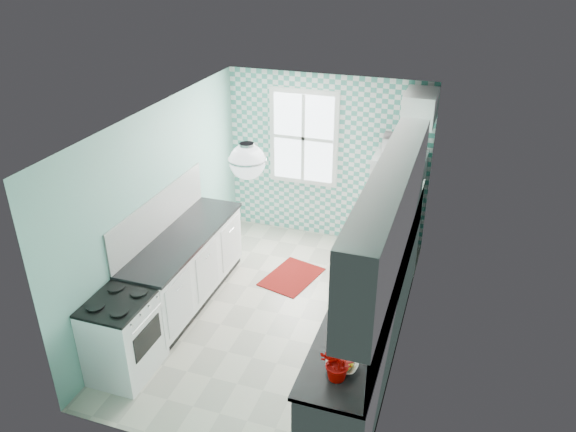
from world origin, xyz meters
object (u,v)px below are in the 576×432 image
(fruit_bowl, at_px, (342,365))
(stove, at_px, (123,335))
(potted_plant, at_px, (339,363))
(ceiling_light, at_px, (247,161))
(fridge, at_px, (395,208))
(sink, at_px, (389,240))
(microwave, at_px, (401,146))

(fruit_bowl, bearing_deg, stove, 173.60)
(stove, distance_m, potted_plant, 2.51)
(ceiling_light, bearing_deg, fridge, 67.06)
(ceiling_light, distance_m, sink, 2.33)
(fruit_bowl, relative_size, microwave, 0.57)
(ceiling_light, xyz_separation_m, stove, (-1.20, -0.66, -1.85))
(fridge, relative_size, potted_plant, 4.82)
(stove, distance_m, microwave, 4.20)
(ceiling_light, xyz_separation_m, fridge, (1.11, 2.62, -1.53))
(sink, xyz_separation_m, fruit_bowl, (-0.00, -2.35, 0.04))
(ceiling_light, bearing_deg, sink, 49.80)
(fridge, bearing_deg, sink, -88.05)
(potted_plant, distance_m, microwave, 3.73)
(microwave, bearing_deg, fridge, 50.93)
(potted_plant, height_order, microwave, microwave)
(sink, height_order, fruit_bowl, sink)
(ceiling_light, height_order, fruit_bowl, ceiling_light)
(fridge, bearing_deg, stove, -127.67)
(stove, relative_size, potted_plant, 2.73)
(sink, bearing_deg, fruit_bowl, -93.07)
(microwave, bearing_deg, stove, 51.55)
(fruit_bowl, relative_size, potted_plant, 0.84)
(fruit_bowl, height_order, microwave, microwave)
(fridge, xyz_separation_m, stove, (-2.31, -3.28, -0.32))
(sink, relative_size, microwave, 1.10)
(ceiling_light, distance_m, fruit_bowl, 2.03)
(stove, bearing_deg, ceiling_light, 30.48)
(ceiling_light, relative_size, fruit_bowl, 1.27)
(fruit_bowl, height_order, potted_plant, potted_plant)
(sink, distance_m, fruit_bowl, 2.35)
(fridge, height_order, sink, fridge)
(stove, bearing_deg, sink, 42.58)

